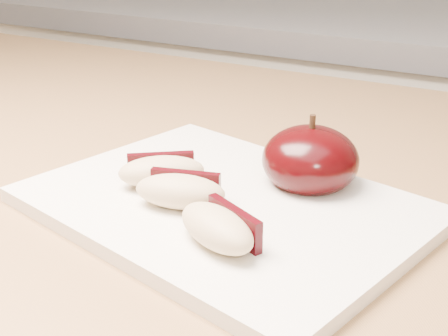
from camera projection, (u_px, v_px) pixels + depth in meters
The scene contains 5 objects.
cutting_board at pixel (224, 205), 0.47m from camera, with size 0.28×0.21×0.01m, color white.
apple_half at pixel (310, 160), 0.49m from camera, with size 0.09×0.09×0.06m.
apple_wedge_a at pixel (162, 171), 0.48m from camera, with size 0.07×0.07×0.02m.
apple_wedge_b at pixel (181, 191), 0.45m from camera, with size 0.07×0.05×0.02m.
apple_wedge_c at pixel (219, 227), 0.40m from camera, with size 0.07×0.06×0.02m.
Camera 1 is at (0.13, 0.03, 1.11)m, focal length 50.00 mm.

